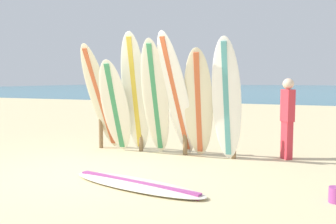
% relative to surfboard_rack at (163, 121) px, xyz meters
% --- Properties ---
extents(ground_plane, '(120.00, 120.00, 0.00)m').
position_rel_surfboard_rack_xyz_m(ground_plane, '(-0.43, -1.80, -0.67)').
color(ground_plane, beige).
extents(ocean_water, '(120.00, 80.00, 0.01)m').
position_rel_surfboard_rack_xyz_m(ocean_water, '(-0.43, 56.20, -0.67)').
color(ocean_water, teal).
rests_on(ocean_water, ground).
extents(surfboard_rack, '(3.08, 0.09, 1.07)m').
position_rel_surfboard_rack_xyz_m(surfboard_rack, '(0.00, 0.00, 0.00)').
color(surfboard_rack, olive).
rests_on(surfboard_rack, ground).
extents(surfboard_leaning_far_left, '(0.61, 1.15, 2.25)m').
position_rel_surfboard_rack_xyz_m(surfboard_leaning_far_left, '(-1.32, -0.26, 0.45)').
color(surfboard_leaning_far_left, beige).
rests_on(surfboard_leaning_far_left, ground).
extents(surfboard_leaning_left, '(0.69, 0.99, 1.92)m').
position_rel_surfboard_rack_xyz_m(surfboard_leaning_left, '(-0.86, -0.44, 0.28)').
color(surfboard_leaning_left, white).
rests_on(surfboard_leaning_left, ground).
extents(surfboard_leaning_center_left, '(0.63, 0.81, 2.46)m').
position_rel_surfboard_rack_xyz_m(surfboard_leaning_center_left, '(-0.50, -0.26, 0.55)').
color(surfboard_leaning_center_left, silver).
rests_on(surfboard_leaning_center_left, ground).
extents(surfboard_leaning_center, '(0.67, 1.08, 2.29)m').
position_rel_surfboard_rack_xyz_m(surfboard_leaning_center, '(0.00, -0.37, 0.47)').
color(surfboard_leaning_center, silver).
rests_on(surfboard_leaning_center, ground).
extents(surfboard_leaning_center_right, '(0.68, 1.22, 2.40)m').
position_rel_surfboard_rack_xyz_m(surfboard_leaning_center_right, '(0.44, -0.35, 0.53)').
color(surfboard_leaning_center_right, white).
rests_on(surfboard_leaning_center_right, ground).
extents(surfboard_leaning_right, '(0.69, 0.91, 2.10)m').
position_rel_surfboard_rack_xyz_m(surfboard_leaning_right, '(0.85, -0.27, 0.38)').
color(surfboard_leaning_right, beige).
rests_on(surfboard_leaning_right, ground).
extents(surfboard_leaning_far_right, '(0.55, 0.63, 2.29)m').
position_rel_surfboard_rack_xyz_m(surfboard_leaning_far_right, '(1.40, -0.30, 0.47)').
color(surfboard_leaning_far_right, white).
rests_on(surfboard_leaning_far_right, ground).
extents(surfboard_lying_on_sand, '(2.34, 1.04, 0.08)m').
position_rel_surfboard_rack_xyz_m(surfboard_lying_on_sand, '(0.59, -2.36, -0.64)').
color(surfboard_lying_on_sand, silver).
rests_on(surfboard_lying_on_sand, ground).
extents(beachgoer_standing, '(0.28, 0.29, 1.54)m').
position_rel_surfboard_rack_xyz_m(beachgoer_standing, '(2.43, 0.36, 0.17)').
color(beachgoer_standing, '#D8333F').
rests_on(beachgoer_standing, ground).
extents(sand_bucket, '(0.17, 0.17, 0.19)m').
position_rel_surfboard_rack_xyz_m(sand_bucket, '(3.20, -2.04, -0.58)').
color(sand_bucket, '#A53F8C').
rests_on(sand_bucket, ground).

